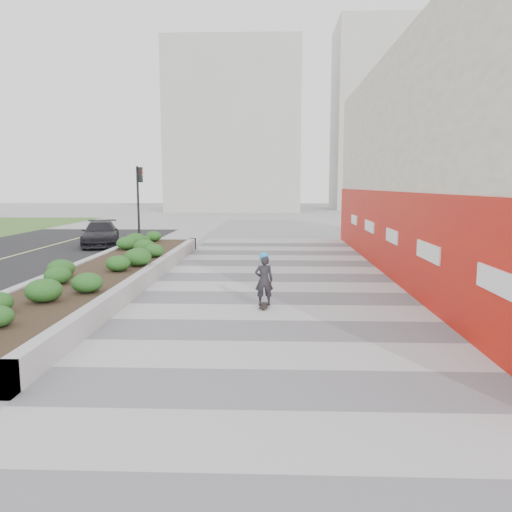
# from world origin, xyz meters

# --- Properties ---
(ground) EXTENTS (160.00, 160.00, 0.00)m
(ground) POSITION_xyz_m (0.00, 0.00, 0.00)
(ground) COLOR gray
(ground) RESTS_ON ground
(walkway) EXTENTS (8.00, 36.00, 0.01)m
(walkway) POSITION_xyz_m (0.00, 3.00, 0.01)
(walkway) COLOR #A8A8AD
(walkway) RESTS_ON ground
(building) EXTENTS (6.04, 24.08, 8.00)m
(building) POSITION_xyz_m (6.98, 8.98, 3.98)
(building) COLOR #B8B39D
(building) RESTS_ON ground
(planter) EXTENTS (3.00, 18.00, 0.90)m
(planter) POSITION_xyz_m (-5.50, 7.00, 0.42)
(planter) COLOR #9E9EA0
(planter) RESTS_ON ground
(traffic_signal_near) EXTENTS (0.33, 0.28, 4.20)m
(traffic_signal_near) POSITION_xyz_m (-7.23, 17.50, 2.76)
(traffic_signal_near) COLOR black
(traffic_signal_near) RESTS_ON ground
(distant_bldg_north_l) EXTENTS (16.00, 12.00, 20.00)m
(distant_bldg_north_l) POSITION_xyz_m (-5.00, 55.00, 10.00)
(distant_bldg_north_l) COLOR #ADAAA3
(distant_bldg_north_l) RESTS_ON ground
(distant_bldg_north_r) EXTENTS (14.00, 10.00, 24.00)m
(distant_bldg_north_r) POSITION_xyz_m (15.00, 60.00, 12.00)
(distant_bldg_north_r) COLOR #ADAAA3
(distant_bldg_north_r) RESTS_ON ground
(manhole_cover) EXTENTS (0.44, 0.44, 0.01)m
(manhole_cover) POSITION_xyz_m (0.50, 3.00, 0.00)
(manhole_cover) COLOR #595654
(manhole_cover) RESTS_ON ground
(skateboarder) EXTENTS (0.52, 0.73, 1.48)m
(skateboarder) POSITION_xyz_m (-0.31, 3.86, 0.75)
(skateboarder) COLOR beige
(skateboarder) RESTS_ON ground
(car_dark) EXTENTS (3.01, 4.82, 1.30)m
(car_dark) POSITION_xyz_m (-9.25, 17.08, 0.65)
(car_dark) COLOR black
(car_dark) RESTS_ON ground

